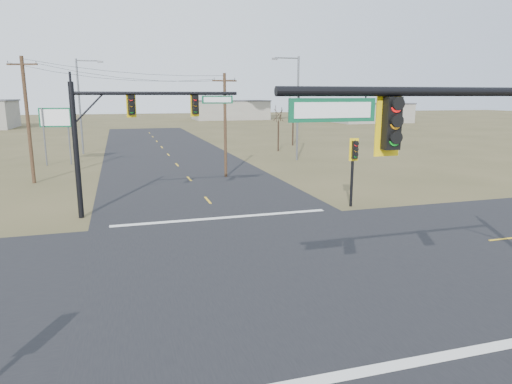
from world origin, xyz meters
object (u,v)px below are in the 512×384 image
mast_arm_far (130,120)px  bare_tree_c (279,114)px  pedestal_signal_ne (354,156)px  streetlight_a (296,103)px  streetlight_c (81,101)px  bare_tree_d (293,103)px  utility_pole_near (225,124)px  highway_sign (56,124)px  utility_pole_far (28,119)px

mast_arm_far → bare_tree_c: (17.82, 26.06, -0.80)m
pedestal_signal_ne → streetlight_a: size_ratio=0.40×
streetlight_c → bare_tree_d: (26.25, 1.69, -0.37)m
pedestal_signal_ne → utility_pole_near: size_ratio=0.50×
utility_pole_near → bare_tree_c: bearing=57.2°
highway_sign → streetlight_a: size_ratio=0.52×
utility_pole_near → streetlight_a: streetlight_a is taller
utility_pole_far → streetlight_c: (2.67, 17.73, 1.04)m
mast_arm_far → highway_sign: 22.39m
utility_pole_far → bare_tree_c: utility_pole_far is taller
mast_arm_far → bare_tree_d: mast_arm_far is taller
utility_pole_far → pedestal_signal_ne: bearing=-35.2°
highway_sign → streetlight_a: bearing=-0.9°
streetlight_a → streetlight_c: size_ratio=0.99×
utility_pole_far → streetlight_c: bearing=81.4°
streetlight_a → bare_tree_d: 14.28m
utility_pole_far → highway_sign: utility_pole_far is taller
pedestal_signal_ne → bare_tree_c: bearing=89.0°
bare_tree_c → streetlight_c: bearing=170.8°
utility_pole_near → pedestal_signal_ne: bearing=-67.9°
streetlight_a → bare_tree_c: streetlight_a is taller
streetlight_c → bare_tree_c: streetlight_c is taller
streetlight_c → highway_sign: bearing=-93.8°
streetlight_a → bare_tree_c: 8.26m
mast_arm_far → bare_tree_d: bearing=32.8°
streetlight_c → bare_tree_c: size_ratio=1.85×
utility_pole_near → utility_pole_far: (-14.83, 1.63, 0.53)m
pedestal_signal_ne → utility_pole_near: bearing=121.5°
utility_pole_far → bare_tree_c: (24.98, 14.12, -0.43)m
highway_sign → streetlight_a: 23.54m
streetlight_a → mast_arm_far: bearing=-122.5°
highway_sign → streetlight_c: bearing=84.5°
mast_arm_far → streetlight_c: size_ratio=0.85×
mast_arm_far → pedestal_signal_ne: bearing=-31.6°
mast_arm_far → utility_pole_far: utility_pole_far is taller
bare_tree_c → bare_tree_d: size_ratio=0.82×
utility_pole_far → streetlight_a: bearing=14.1°
pedestal_signal_ne → bare_tree_d: bare_tree_d is taller
highway_sign → mast_arm_far: bearing=-65.9°
streetlight_a → streetlight_c: (-21.30, 11.70, 0.09)m
pedestal_signal_ne → bare_tree_c: bare_tree_c is taller
streetlight_a → bare_tree_c: size_ratio=1.83×
mast_arm_far → bare_tree_d: size_ratio=1.31×
mast_arm_far → pedestal_signal_ne: mast_arm_far is taller
mast_arm_far → highway_sign: bearing=84.2°
highway_sign → streetlight_c: size_ratio=0.52×
streetlight_c → streetlight_a: bearing=-19.6°
utility_pole_far → utility_pole_near: bearing=-6.3°
streetlight_a → utility_pole_far: bearing=-155.3°
streetlight_a → bare_tree_d: streetlight_a is taller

